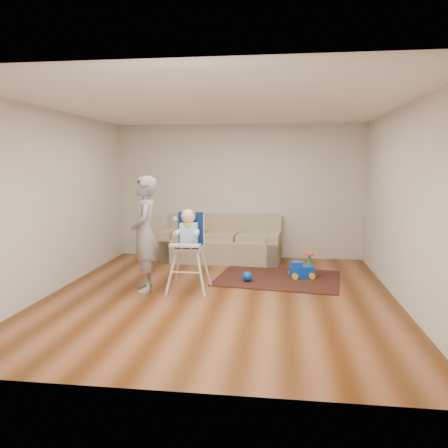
# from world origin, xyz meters

# --- Properties ---
(ground) EXTENTS (5.50, 5.50, 0.00)m
(ground) POSITION_xyz_m (0.00, 0.00, 0.00)
(ground) COLOR #512609
(ground) RESTS_ON ground
(room_envelope) EXTENTS (5.04, 5.52, 2.72)m
(room_envelope) POSITION_xyz_m (0.00, 0.53, 1.88)
(room_envelope) COLOR beige
(room_envelope) RESTS_ON ground
(sofa) EXTENTS (2.36, 1.11, 0.89)m
(sofa) POSITION_xyz_m (-0.29, 2.30, 0.44)
(sofa) COLOR gray
(sofa) RESTS_ON ground
(side_table) EXTENTS (0.48, 0.48, 0.48)m
(side_table) POSITION_xyz_m (-1.19, 2.40, 0.24)
(side_table) COLOR black
(side_table) RESTS_ON ground
(area_rug) EXTENTS (2.18, 1.76, 0.02)m
(area_rug) POSITION_xyz_m (0.83, 1.07, 0.01)
(area_rug) COLOR black
(area_rug) RESTS_ON ground
(ride_on_toy) EXTENTS (0.42, 0.34, 0.41)m
(ride_on_toy) POSITION_xyz_m (1.22, 1.14, 0.22)
(ride_on_toy) COLOR blue
(ride_on_toy) RESTS_ON area_rug
(toy_ball) EXTENTS (0.16, 0.16, 0.16)m
(toy_ball) POSITION_xyz_m (0.33, 0.77, 0.10)
(toy_ball) COLOR blue
(toy_ball) RESTS_ON area_rug
(high_chair) EXTENTS (0.58, 0.58, 1.25)m
(high_chair) POSITION_xyz_m (-0.51, 0.20, 0.60)
(high_chair) COLOR silver
(high_chair) RESTS_ON ground
(adult) EXTENTS (0.58, 0.73, 1.73)m
(adult) POSITION_xyz_m (-1.16, 0.12, 0.87)
(adult) COLOR gray
(adult) RESTS_ON ground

